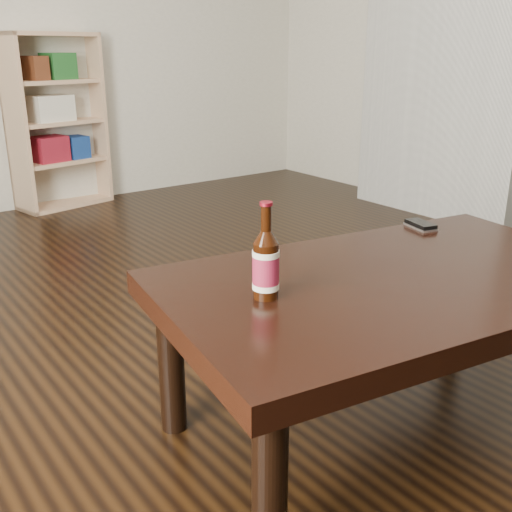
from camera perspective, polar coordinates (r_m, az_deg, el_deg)
floor at (r=1.97m, az=2.45°, el=-14.07°), size 5.00×6.00×0.01m
chimney_breast at (r=4.21m, az=18.59°, el=22.09°), size 0.30×1.20×2.70m
bookshelf at (r=4.47m, az=-18.71°, el=12.30°), size 0.68×0.41×1.17m
coffee_table at (r=1.71m, az=13.22°, el=-3.78°), size 1.40×0.95×0.49m
beer_bottle at (r=1.46m, az=0.94°, el=-0.85°), size 0.09×0.09×0.24m
phone at (r=2.14m, az=15.41°, el=2.86°), size 0.09×0.13×0.02m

